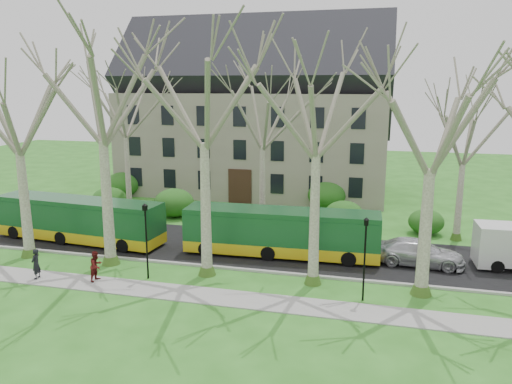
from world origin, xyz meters
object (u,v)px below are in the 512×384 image
sedan (419,252)px  pedestrian_b (96,266)px  pedestrian_a (36,264)px  bus_lead (79,219)px  bus_follow (281,232)px

sedan → pedestrian_b: bearing=115.8°
pedestrian_a → pedestrian_b: size_ratio=1.01×
bus_lead → pedestrian_b: bearing=-45.2°
bus_lead → pedestrian_b: 8.10m
bus_lead → pedestrian_b: bus_lead is taller
bus_follow → sedan: bearing=0.1°
bus_lead → bus_follow: (14.32, 0.50, -0.00)m
bus_lead → pedestrian_a: 7.03m
bus_lead → pedestrian_b: size_ratio=7.21×
pedestrian_a → pedestrian_b: (3.46, 0.58, -0.01)m
bus_lead → sedan: 22.84m
pedestrian_a → pedestrian_b: bearing=94.6°
bus_follow → pedestrian_b: bus_follow is taller
bus_follow → pedestrian_a: 14.60m
bus_follow → pedestrian_b: size_ratio=7.20×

